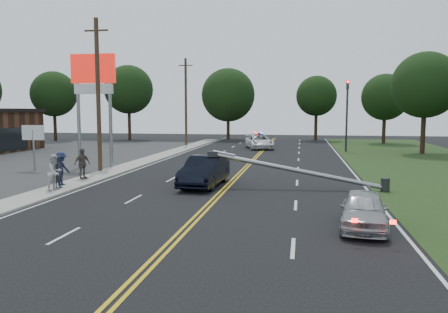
% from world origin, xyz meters
% --- Properties ---
extents(ground, '(120.00, 120.00, 0.00)m').
position_xyz_m(ground, '(0.00, 0.00, 0.00)').
color(ground, black).
rests_on(ground, ground).
extents(sidewalk, '(1.80, 70.00, 0.12)m').
position_xyz_m(sidewalk, '(-8.40, 10.00, 0.06)').
color(sidewalk, '#9F9A8F').
rests_on(sidewalk, ground).
extents(centerline_yellow, '(0.36, 80.00, 0.00)m').
position_xyz_m(centerline_yellow, '(0.00, 10.00, 0.01)').
color(centerline_yellow, gold).
rests_on(centerline_yellow, ground).
extents(pylon_sign, '(3.20, 0.35, 8.00)m').
position_xyz_m(pylon_sign, '(-10.50, 14.00, 6.00)').
color(pylon_sign, gray).
rests_on(pylon_sign, ground).
extents(small_sign, '(1.60, 0.14, 3.10)m').
position_xyz_m(small_sign, '(-14.00, 12.00, 2.33)').
color(small_sign, gray).
rests_on(small_sign, ground).
extents(traffic_signal, '(0.28, 0.41, 7.05)m').
position_xyz_m(traffic_signal, '(8.30, 30.00, 4.21)').
color(traffic_signal, '#2D2D30').
rests_on(traffic_signal, ground).
extents(fallen_streetlight, '(9.36, 0.44, 1.91)m').
position_xyz_m(fallen_streetlight, '(4.19, 8.00, 0.92)').
color(fallen_streetlight, '#2D2D30').
rests_on(fallen_streetlight, ground).
extents(utility_pole_mid, '(1.60, 0.28, 10.00)m').
position_xyz_m(utility_pole_mid, '(-9.20, 12.00, 5.08)').
color(utility_pole_mid, '#382619').
rests_on(utility_pole_mid, ground).
extents(utility_pole_far, '(1.60, 0.28, 10.00)m').
position_xyz_m(utility_pole_far, '(-9.20, 34.00, 5.08)').
color(utility_pole_far, '#382619').
rests_on(utility_pole_far, ground).
extents(tree_4, '(6.09, 6.09, 9.36)m').
position_xyz_m(tree_4, '(-29.11, 39.67, 6.31)').
color(tree_4, black).
rests_on(tree_4, ground).
extents(tree_5, '(6.74, 6.74, 10.37)m').
position_xyz_m(tree_5, '(-19.84, 43.16, 6.99)').
color(tree_5, black).
rests_on(tree_5, ground).
extents(tree_6, '(7.46, 7.46, 9.99)m').
position_xyz_m(tree_6, '(-6.29, 46.03, 6.26)').
color(tree_6, black).
rests_on(tree_6, ground).
extents(tree_7, '(5.49, 5.49, 8.84)m').
position_xyz_m(tree_7, '(5.85, 46.53, 6.07)').
color(tree_7, black).
rests_on(tree_7, ground).
extents(tree_8, '(5.74, 5.74, 8.62)m').
position_xyz_m(tree_8, '(14.01, 42.10, 5.73)').
color(tree_8, black).
rests_on(tree_8, ground).
extents(tree_9, '(6.17, 6.17, 9.55)m').
position_xyz_m(tree_9, '(15.22, 29.04, 6.45)').
color(tree_9, black).
rests_on(tree_9, ground).
extents(crashed_sedan, '(1.99, 5.03, 1.63)m').
position_xyz_m(crashed_sedan, '(-1.25, 8.09, 0.81)').
color(crashed_sedan, black).
rests_on(crashed_sedan, ground).
extents(waiting_sedan, '(2.01, 4.01, 1.31)m').
position_xyz_m(waiting_sedan, '(6.06, 0.66, 0.66)').
color(waiting_sedan, '#A5A8AD').
rests_on(waiting_sedan, ground).
extents(emergency_a, '(3.83, 5.83, 1.49)m').
position_xyz_m(emergency_a, '(-0.54, 31.97, 0.74)').
color(emergency_a, white).
rests_on(emergency_a, ground).
extents(emergency_b, '(3.40, 4.68, 1.26)m').
position_xyz_m(emergency_b, '(-1.00, 34.54, 0.63)').
color(emergency_b, white).
rests_on(emergency_b, ground).
extents(bystander_a, '(0.42, 0.63, 1.67)m').
position_xyz_m(bystander_a, '(-8.32, 5.46, 0.96)').
color(bystander_a, '#222329').
rests_on(bystander_a, sidewalk).
extents(bystander_b, '(0.81, 0.97, 1.79)m').
position_xyz_m(bystander_b, '(-8.20, 4.96, 1.02)').
color(bystander_b, silver).
rests_on(bystander_b, sidewalk).
extents(bystander_c, '(0.85, 1.25, 1.78)m').
position_xyz_m(bystander_c, '(-8.65, 6.31, 1.01)').
color(bystander_c, '#19203F').
rests_on(bystander_c, sidewalk).
extents(bystander_d, '(0.84, 1.14, 1.79)m').
position_xyz_m(bystander_d, '(-8.62, 8.51, 1.02)').
color(bystander_d, '#564C45').
rests_on(bystander_d, sidewalk).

